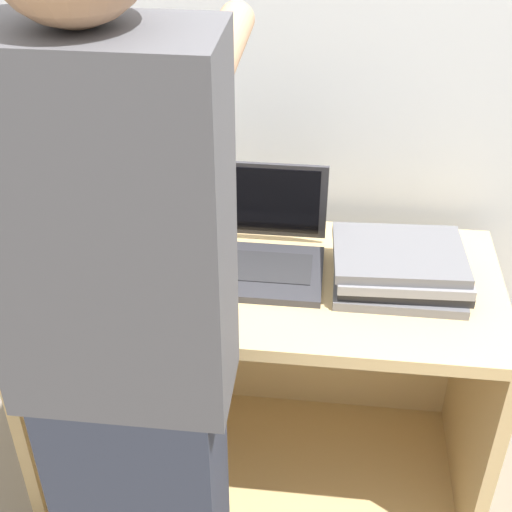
% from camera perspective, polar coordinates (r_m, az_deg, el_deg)
% --- Properties ---
extents(wall_back, '(8.00, 0.05, 2.40)m').
position_cam_1_polar(wall_back, '(2.00, 1.63, 15.92)').
color(wall_back, silver).
rests_on(wall_back, ground_plane).
extents(cart, '(1.26, 0.58, 0.74)m').
position_cam_1_polar(cart, '(2.15, 0.48, -8.47)').
color(cart, tan).
rests_on(cart, ground_plane).
extents(laptop_open, '(0.33, 0.30, 0.26)m').
position_cam_1_polar(laptop_open, '(1.87, 0.47, 0.65)').
color(laptop_open, '#333338').
rests_on(laptop_open, cart).
extents(laptop_stack_left, '(0.34, 0.27, 0.10)m').
position_cam_1_polar(laptop_stack_left, '(1.89, -10.37, 0.41)').
color(laptop_stack_left, gray).
rests_on(laptop_stack_left, cart).
extents(laptop_stack_right, '(0.35, 0.27, 0.10)m').
position_cam_1_polar(laptop_stack_right, '(1.84, 11.46, -0.94)').
color(laptop_stack_right, slate).
rests_on(laptop_stack_right, cart).
extents(person, '(0.40, 0.54, 1.77)m').
position_cam_1_polar(person, '(1.38, -10.24, -8.75)').
color(person, '#2D3342').
rests_on(person, ground_plane).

